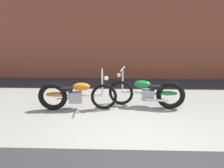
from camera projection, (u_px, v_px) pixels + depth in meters
name	position (u px, v px, depth m)	size (l,w,h in m)	color
ground_plane	(142.00, 150.00, 3.40)	(80.00, 80.00, 0.00)	#2D2D30
sidewalk_slab	(134.00, 110.00, 5.08)	(36.00, 3.50, 0.01)	gray
brick_building_wall	(130.00, 17.00, 7.72)	(36.00, 0.50, 4.89)	brown
motorcycle_orange	(72.00, 95.00, 4.99)	(2.01, 0.58, 1.03)	black
motorcycle_green	(151.00, 93.00, 5.15)	(1.99, 0.70, 1.03)	black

